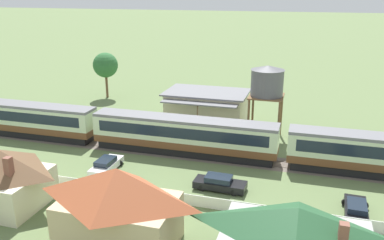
% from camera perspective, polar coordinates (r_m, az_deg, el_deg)
% --- Properties ---
extents(ground_plane, '(600.00, 600.00, 0.00)m').
position_cam_1_polar(ground_plane, '(43.93, 12.74, -6.17)').
color(ground_plane, '#607547').
extents(passenger_train, '(64.36, 2.94, 4.16)m').
position_cam_1_polar(passenger_train, '(44.84, -0.90, -2.01)').
color(passenger_train, brown).
rests_on(passenger_train, ground_plane).
extents(railway_track, '(118.72, 3.60, 0.04)m').
position_cam_1_polar(railway_track, '(43.99, 11.77, -6.05)').
color(railway_track, '#665B51').
rests_on(railway_track, ground_plane).
extents(station_building, '(10.98, 8.24, 4.53)m').
position_cam_1_polar(station_building, '(54.92, 2.05, 1.75)').
color(station_building, beige).
rests_on(station_building, ground_plane).
extents(water_tower, '(4.05, 4.05, 9.07)m').
position_cam_1_polar(water_tower, '(49.03, 10.50, 5.22)').
color(water_tower, brown).
rests_on(water_tower, ground_plane).
extents(cottage_brown_roof, '(7.31, 6.25, 5.07)m').
position_cam_1_polar(cottage_brown_roof, '(37.88, -25.12, -7.18)').
color(cottage_brown_roof, beige).
rests_on(cottage_brown_roof, ground_plane).
extents(cottage_terracotta_roof, '(8.74, 5.46, 6.00)m').
position_cam_1_polar(cottage_terracotta_roof, '(29.57, -10.32, -11.78)').
color(cottage_terracotta_roof, tan).
rests_on(cottage_terracotta_roof, ground_plane).
extents(cottage_dark_green_roof, '(10.07, 5.58, 4.75)m').
position_cam_1_polar(cottage_dark_green_roof, '(27.62, 14.39, -15.99)').
color(cottage_dark_green_roof, '#9E9E99').
rests_on(cottage_dark_green_roof, ground_plane).
extents(picket_fence_front, '(46.06, 0.06, 1.05)m').
position_cam_1_polar(picket_fence_front, '(37.71, -11.37, -9.39)').
color(picket_fence_front, white).
rests_on(picket_fence_front, ground_plane).
extents(parked_car_white, '(2.15, 4.60, 1.33)m').
position_cam_1_polar(parked_car_white, '(42.23, -11.94, -6.19)').
color(parked_car_white, white).
rests_on(parked_car_white, ground_plane).
extents(parked_car_black, '(2.26, 4.60, 1.19)m').
position_cam_1_polar(parked_car_black, '(36.22, 22.04, -11.58)').
color(parked_car_black, black).
rests_on(parked_car_black, ground_plane).
extents(parked_car_black_2, '(4.84, 1.95, 1.34)m').
position_cam_1_polar(parked_car_black_2, '(37.77, 3.90, -8.83)').
color(parked_car_black_2, black).
rests_on(parked_car_black_2, ground_plane).
extents(yard_tree_1, '(4.13, 4.13, 7.59)m').
position_cam_1_polar(yard_tree_1, '(69.47, -12.05, 7.53)').
color(yard_tree_1, brown).
rests_on(yard_tree_1, ground_plane).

